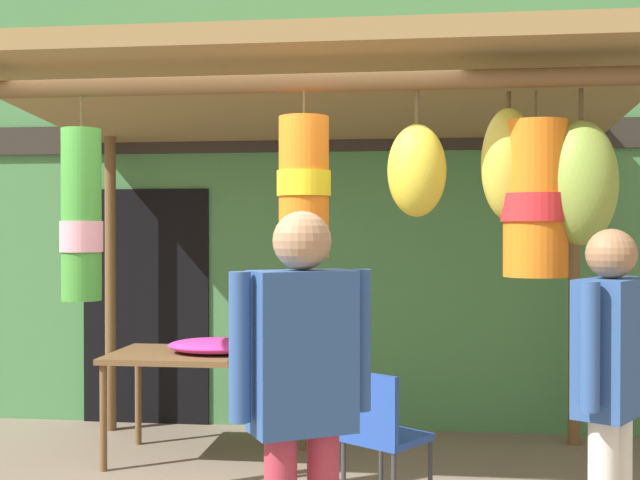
# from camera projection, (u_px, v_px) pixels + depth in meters

# --- Properties ---
(shop_facade) EXTENTS (9.85, 0.29, 3.91)m
(shop_facade) POSITION_uv_depth(u_px,v_px,m) (296.00, 195.00, 6.81)
(shop_facade) COLOR #47844C
(shop_facade) RESTS_ON ground_plane
(market_stall_canopy) EXTENTS (4.21, 2.56, 2.72)m
(market_stall_canopy) POSITION_uv_depth(u_px,v_px,m) (338.00, 120.00, 5.10)
(market_stall_canopy) COLOR brown
(market_stall_canopy) RESTS_ON ground_plane
(display_table) EXTENTS (1.38, 0.79, 0.77)m
(display_table) POSITION_uv_depth(u_px,v_px,m) (208.00, 363.00, 5.73)
(display_table) COLOR brown
(display_table) RESTS_ON ground_plane
(flower_heap_on_table) EXTENTS (0.68, 0.47, 0.11)m
(flower_heap_on_table) POSITION_uv_depth(u_px,v_px,m) (216.00, 346.00, 5.70)
(flower_heap_on_table) COLOR #D13399
(flower_heap_on_table) RESTS_ON display_table
(folding_chair) EXTENTS (0.56, 0.56, 0.84)m
(folding_chair) POSITION_uv_depth(u_px,v_px,m) (379.00, 429.00, 4.60)
(folding_chair) COLOR #2347A8
(folding_chair) RESTS_ON ground_plane
(vendor_in_orange) EXTENTS (0.40, 0.51, 1.65)m
(vendor_in_orange) POSITION_uv_depth(u_px,v_px,m) (611.00, 380.00, 3.59)
(vendor_in_orange) COLOR silver
(vendor_in_orange) RESTS_ON ground_plane
(shopper_by_bananas) EXTENTS (0.53, 0.39, 1.72)m
(shopper_by_bananas) POSITION_uv_depth(u_px,v_px,m) (302.00, 388.00, 3.15)
(shopper_by_bananas) COLOR #B23347
(shopper_by_bananas) RESTS_ON ground_plane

